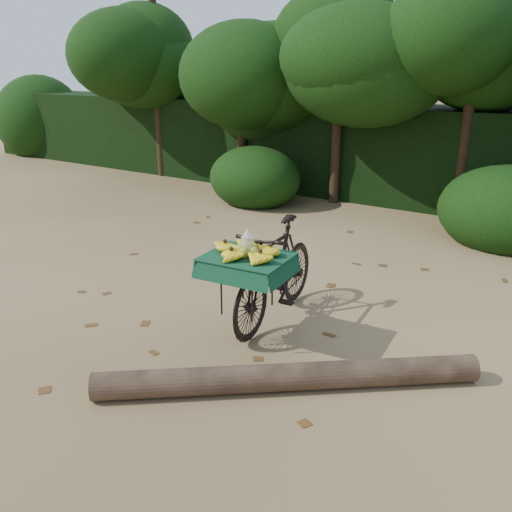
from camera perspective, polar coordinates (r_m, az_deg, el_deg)
The scene contains 7 objects.
ground at distance 5.58m, azimuth 0.69°, elevation -7.49°, with size 80.00×80.00×0.00m, color tan.
vendor_bicycle at distance 5.53m, azimuth 1.96°, elevation -1.59°, with size 0.82×1.85×1.06m.
fallen_log at distance 4.55m, azimuth 3.44°, elevation -12.60°, with size 0.23×0.23×3.16m, color brown.
hedge_backdrop at distance 10.94m, azimuth 19.40°, elevation 9.77°, with size 26.00×1.80×1.80m, color black.
tree_row at distance 10.25m, azimuth 15.25°, elevation 15.81°, with size 14.50×2.00×4.00m, color black, non-canonical shape.
bush_clumps at distance 8.99m, azimuth 18.75°, elevation 5.03°, with size 8.80×1.70×0.90m, color black, non-canonical shape.
leaf_litter at distance 6.08m, azimuth 4.07°, elevation -5.13°, with size 7.00×7.30×0.01m, color #543416, non-canonical shape.
Camera 1 is at (2.72, -4.17, 2.52)m, focal length 38.00 mm.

